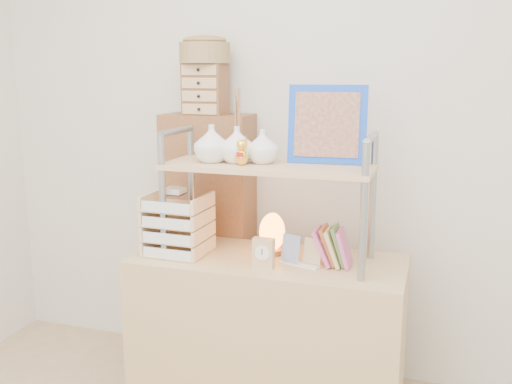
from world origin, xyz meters
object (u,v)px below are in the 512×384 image
salt_lamp (272,233)px  letter_tray (177,228)px  desk (268,337)px  cabinet (210,243)px

salt_lamp → letter_tray: bearing=-161.4°
desk → cabinet: (-0.43, 0.37, 0.30)m
letter_tray → salt_lamp: letter_tray is taller
desk → salt_lamp: (-0.00, 0.07, 0.47)m
cabinet → desk: bearing=-41.4°
cabinet → salt_lamp: bearing=-35.4°
desk → letter_tray: bearing=-171.2°
desk → salt_lamp: bearing=91.9°
letter_tray → salt_lamp: bearing=18.6°
salt_lamp → cabinet: bearing=145.5°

